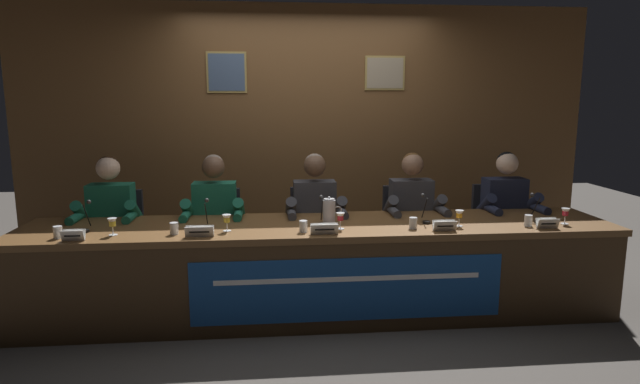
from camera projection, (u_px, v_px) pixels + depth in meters
ground_plane at (320, 311)px, 4.22m from camera, size 12.00×12.00×0.00m
wall_back_panelled at (307, 136)px, 5.41m from camera, size 5.76×0.14×2.60m
conference_table at (322, 254)px, 4.02m from camera, size 4.56×0.86×0.72m
chair_far_left at (118, 244)px, 4.59m from camera, size 0.44×0.45×0.89m
panelist_far_left at (109, 219)px, 4.35m from camera, size 0.51×0.48×1.22m
nameplate_far_left at (73, 235)px, 3.59m from camera, size 0.15×0.06×0.08m
juice_glass_far_left at (112, 223)px, 3.74m from camera, size 0.06×0.06×0.12m
water_cup_far_left at (58, 233)px, 3.67m from camera, size 0.06×0.06×0.08m
microphone_far_left at (86, 221)px, 3.86m from camera, size 0.06×0.17×0.22m
chair_left at (218, 242)px, 4.67m from camera, size 0.44×0.45×0.89m
panelist_left at (214, 216)px, 4.43m from camera, size 0.51×0.48×1.22m
nameplate_left at (199, 231)px, 3.70m from camera, size 0.20×0.06×0.08m
juice_glass_left at (227, 220)px, 3.85m from camera, size 0.06×0.06×0.12m
water_cup_left at (174, 229)px, 3.77m from camera, size 0.06×0.06×0.08m
microphone_left at (206, 219)px, 3.92m from camera, size 0.06×0.17×0.22m
chair_center at (314, 239)px, 4.75m from camera, size 0.44×0.45×0.89m
panelist_center at (315, 214)px, 4.51m from camera, size 0.51×0.48×1.22m
nameplate_center at (324, 229)px, 3.77m from camera, size 0.20×0.06×0.08m
juice_glass_center at (340, 218)px, 3.91m from camera, size 0.06×0.06×0.12m
water_cup_center at (303, 227)px, 3.84m from camera, size 0.06×0.06×0.08m
microphone_center at (322, 215)px, 4.05m from camera, size 0.06×0.17×0.22m
chair_right at (406, 237)px, 4.83m from camera, size 0.44×0.45×0.89m
panelist_right at (413, 212)px, 4.58m from camera, size 0.51×0.48×1.22m
nameplate_right at (445, 226)px, 3.87m from camera, size 0.17×0.06×0.08m
juice_glass_right at (459, 215)px, 4.00m from camera, size 0.06×0.06×0.12m
water_cup_right at (413, 224)px, 3.94m from camera, size 0.06×0.06×0.08m
microphone_right at (425, 213)px, 4.13m from camera, size 0.06×0.17×0.22m
chair_far_right at (496, 235)px, 4.91m from camera, size 0.44×0.45×0.89m
panelist_far_right at (507, 210)px, 4.66m from camera, size 0.51×0.48×1.22m
nameplate_far_right at (547, 223)px, 3.94m from camera, size 0.16×0.06×0.08m
juice_glass_far_right at (565, 213)px, 4.08m from camera, size 0.06×0.06×0.12m
water_cup_far_right at (528, 221)px, 4.02m from camera, size 0.06×0.06×0.08m
microphone_far_right at (536, 213)px, 4.15m from camera, size 0.06×0.17×0.22m
water_pitcher_central at (329, 211)px, 4.11m from camera, size 0.15×0.10×0.21m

